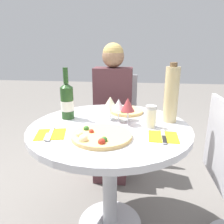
# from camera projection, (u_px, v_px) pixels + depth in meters

# --- Properties ---
(dining_table) EXTENTS (0.95, 0.95, 0.73)m
(dining_table) POSITION_uv_depth(u_px,v_px,m) (110.00, 147.00, 1.33)
(dining_table) COLOR #B2B2B7
(dining_table) RESTS_ON ground_plane
(chair_behind_diner) EXTENTS (0.44, 0.44, 0.91)m
(chair_behind_diner) POSITION_uv_depth(u_px,v_px,m) (114.00, 123.00, 2.16)
(chair_behind_diner) COLOR #ADADB2
(chair_behind_diner) RESTS_ON ground_plane
(seated_diner) EXTENTS (0.34, 0.41, 1.21)m
(seated_diner) POSITION_uv_depth(u_px,v_px,m) (112.00, 117.00, 2.00)
(seated_diner) COLOR #512D33
(seated_diner) RESTS_ON ground_plane
(pizza_large) EXTENTS (0.31, 0.31, 0.05)m
(pizza_large) POSITION_uv_depth(u_px,v_px,m) (100.00, 136.00, 1.11)
(pizza_large) COLOR #DBB26B
(pizza_large) RESTS_ON dining_table
(pizza_small_far) EXTENTS (0.23, 0.23, 0.05)m
(pizza_small_far) POSITION_uv_depth(u_px,v_px,m) (126.00, 110.00, 1.54)
(pizza_small_far) COLOR #DBB26B
(pizza_small_far) RESTS_ON dining_table
(wine_bottle) EXTENTS (0.08, 0.08, 0.32)m
(wine_bottle) POSITION_uv_depth(u_px,v_px,m) (67.00, 101.00, 1.38)
(wine_bottle) COLOR #23471E
(wine_bottle) RESTS_ON dining_table
(tall_carafe) EXTENTS (0.09, 0.09, 0.36)m
(tall_carafe) POSITION_uv_depth(u_px,v_px,m) (171.00, 94.00, 1.31)
(tall_carafe) COLOR tan
(tall_carafe) RESTS_ON dining_table
(sugar_shaker) EXTENTS (0.06, 0.06, 0.13)m
(sugar_shaker) POSITION_uv_depth(u_px,v_px,m) (151.00, 116.00, 1.25)
(sugar_shaker) COLOR silver
(sugar_shaker) RESTS_ON dining_table
(wine_glass_front_right) EXTENTS (0.08, 0.08, 0.16)m
(wine_glass_front_right) POSITION_uv_depth(u_px,v_px,m) (128.00, 105.00, 1.27)
(wine_glass_front_right) COLOR silver
(wine_glass_front_right) RESTS_ON dining_table
(wine_glass_center) EXTENTS (0.07, 0.07, 0.14)m
(wine_glass_center) POSITION_uv_depth(u_px,v_px,m) (119.00, 105.00, 1.32)
(wine_glass_center) COLOR silver
(wine_glass_center) RESTS_ON dining_table
(wine_glass_back_right) EXTENTS (0.08, 0.08, 0.14)m
(wine_glass_back_right) POSITION_uv_depth(u_px,v_px,m) (128.00, 105.00, 1.36)
(wine_glass_back_right) COLOR silver
(wine_glass_back_right) RESTS_ON dining_table
(wine_glass_back_left) EXTENTS (0.08, 0.08, 0.15)m
(wine_glass_back_left) POSITION_uv_depth(u_px,v_px,m) (110.00, 102.00, 1.36)
(wine_glass_back_left) COLOR silver
(wine_glass_back_left) RESTS_ON dining_table
(place_setting_left) EXTENTS (0.18, 0.19, 0.01)m
(place_setting_left) POSITION_uv_depth(u_px,v_px,m) (50.00, 134.00, 1.15)
(place_setting_left) COLOR gold
(place_setting_left) RESTS_ON dining_table
(place_setting_right) EXTENTS (0.16, 0.19, 0.01)m
(place_setting_right) POSITION_uv_depth(u_px,v_px,m) (163.00, 137.00, 1.12)
(place_setting_right) COLOR gold
(place_setting_right) RESTS_ON dining_table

